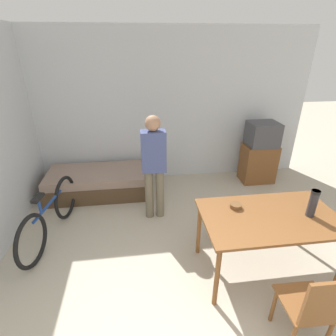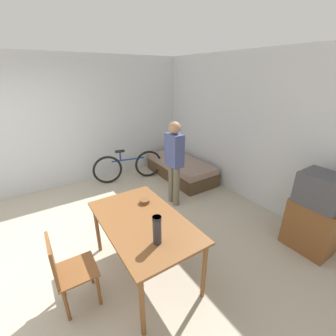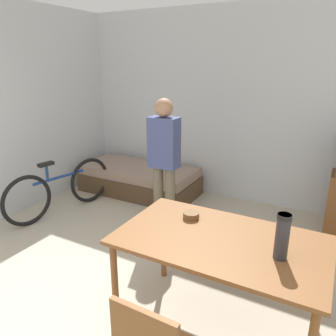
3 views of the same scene
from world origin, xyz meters
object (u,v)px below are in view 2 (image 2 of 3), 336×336
object	(u,v)px
person_standing	(174,159)
mate_bowl	(145,201)
thermos_flask	(157,229)
dining_table	(143,226)
tv	(315,214)
bicycle	(129,166)
wooden_chair	(66,269)
daybed	(180,169)

from	to	relation	value
person_standing	mate_bowl	bearing A→B (deg)	-51.50
person_standing	mate_bowl	size ratio (longest dim) A/B	12.34
thermos_flask	mate_bowl	bearing A→B (deg)	161.80
dining_table	thermos_flask	world-z (taller)	thermos_flask
tv	bicycle	bearing A→B (deg)	-160.96
wooden_chair	dining_table	bearing A→B (deg)	88.31
dining_table	wooden_chair	bearing A→B (deg)	-91.69
daybed	person_standing	distance (m)	1.40
bicycle	thermos_flask	size ratio (longest dim) A/B	5.20
wooden_chair	daybed	bearing A→B (deg)	124.72
bicycle	thermos_flask	world-z (taller)	thermos_flask
tv	mate_bowl	distance (m)	2.30
bicycle	thermos_flask	distance (m)	3.19
daybed	dining_table	xyz separation A→B (m)	(2.04, -2.04, 0.48)
wooden_chair	thermos_flask	xyz separation A→B (m)	(0.44, 0.82, 0.44)
wooden_chair	person_standing	distance (m)	2.40
mate_bowl	person_standing	bearing A→B (deg)	128.50
tv	dining_table	distance (m)	2.31
wooden_chair	person_standing	world-z (taller)	person_standing
bicycle	thermos_flask	bearing A→B (deg)	-18.26
bicycle	person_standing	xyz separation A→B (m)	(1.42, 0.29, 0.57)
dining_table	person_standing	xyz separation A→B (m)	(-1.14, 1.22, 0.22)
dining_table	thermos_flask	bearing A→B (deg)	-6.99
person_standing	daybed	bearing A→B (deg)	137.85
bicycle	person_standing	bearing A→B (deg)	11.68
bicycle	mate_bowl	size ratio (longest dim) A/B	12.42
tv	mate_bowl	bearing A→B (deg)	-122.13
wooden_chair	mate_bowl	xyz separation A→B (m)	(-0.29, 1.05, 0.30)
thermos_flask	dining_table	bearing A→B (deg)	173.01
person_standing	tv	bearing A→B (deg)	23.82
person_standing	mate_bowl	xyz separation A→B (m)	(0.82, -1.04, -0.12)
daybed	dining_table	size ratio (longest dim) A/B	1.24
person_standing	dining_table	bearing A→B (deg)	-47.07
tv	thermos_flask	distance (m)	2.26
dining_table	bicycle	world-z (taller)	dining_table
person_standing	wooden_chair	bearing A→B (deg)	-61.95
mate_bowl	daybed	bearing A→B (deg)	132.97
thermos_flask	person_standing	bearing A→B (deg)	140.57
daybed	mate_bowl	xyz separation A→B (m)	(1.72, -1.85, 0.59)
daybed	bicycle	size ratio (longest dim) A/B	1.13
tv	bicycle	xyz separation A→B (m)	(-3.46, -1.19, -0.23)
bicycle	thermos_flask	xyz separation A→B (m)	(2.97, -0.98, 0.60)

